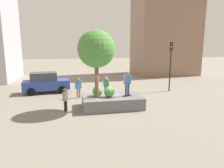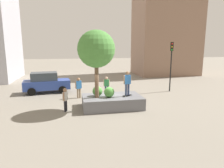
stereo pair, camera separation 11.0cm
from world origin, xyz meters
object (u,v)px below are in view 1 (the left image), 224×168
Objects in this scene: traffic_light_corner at (171,58)px; passerby_with_bag at (65,98)px; pedestrian_crossing at (78,86)px; skateboarder at (127,82)px; plaza_tree at (96,49)px; sedan_parked at (46,82)px; planter_ledge at (112,102)px; bystander_watching at (106,84)px; skateboard at (127,95)px.

traffic_light_corner is 11.21m from passerby_with_bag.
pedestrian_crossing is at bearing 73.74° from passerby_with_bag.
skateboarder is 1.07× the size of passerby_with_bag.
traffic_light_corner is 9.34m from pedestrian_crossing.
plaza_tree reaches higher than traffic_light_corner.
pedestrian_crossing is (3.02, -2.70, 0.02)m from sedan_parked.
traffic_light_corner is at bearing 31.61° from planter_ledge.
sedan_parked is at bearing 132.09° from planter_ledge.
sedan_parked is at bearing 136.21° from skateboarder.
sedan_parked is 2.49× the size of pedestrian_crossing.
sedan_parked is 0.92× the size of traffic_light_corner.
bystander_watching is at bearing -178.35° from traffic_light_corner.
pedestrian_crossing is (-2.57, -0.73, 0.06)m from bystander_watching.
plaza_tree reaches higher than pedestrian_crossing.
planter_ledge is 7.98m from sedan_parked.
skateboard is 0.46× the size of skateboarder.
traffic_light_corner is 2.95× the size of passerby_with_bag.
skateboarder is 4.53m from passerby_with_bag.
bystander_watching is at bearing 101.14° from skateboard.
planter_ledge is 3.39m from passerby_with_bag.
traffic_light_corner is 2.87× the size of bystander_watching.
traffic_light_corner is at bearing 23.73° from passerby_with_bag.
skateboard is at bearing -142.13° from traffic_light_corner.
skateboarder is at bearing -12.80° from planter_ledge.
skateboard reaches higher than planter_ledge.
skateboarder is 4.93m from pedestrian_crossing.
traffic_light_corner is (7.84, 4.33, -0.96)m from plaza_tree.
plaza_tree is 8.09m from sedan_parked.
passerby_with_bag is at bearing -72.09° from sedan_parked.
planter_ledge is 0.96× the size of sedan_parked.
skateboard is 7.51m from traffic_light_corner.
planter_ledge is at bearing -93.76° from bystander_watching.
sedan_parked is 4.05m from pedestrian_crossing.
pedestrian_crossing is at bearing -174.19° from traffic_light_corner.
traffic_light_corner is at bearing 5.81° from pedestrian_crossing.
passerby_with_bag is at bearing -179.45° from skateboarder.
bystander_watching is 5.55m from passerby_with_bag.
traffic_light_corner reaches higher than pedestrian_crossing.
planter_ledge is 8.38m from traffic_light_corner.
traffic_light_corner is at bearing -8.42° from sedan_parked.
pedestrian_crossing is at bearing 134.54° from skateboard.
planter_ledge is 2.54× the size of bystander_watching.
traffic_light_corner is 2.71× the size of pedestrian_crossing.
skateboarder is 8.94m from sedan_parked.
sedan_parked reaches higher than passerby_with_bag.
planter_ledge is 2.40× the size of pedestrian_crossing.
skateboarder is 0.36× the size of traffic_light_corner.
skateboarder reaches higher than passerby_with_bag.
bystander_watching is at bearing 101.14° from skateboarder.
traffic_light_corner reaches higher than planter_ledge.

